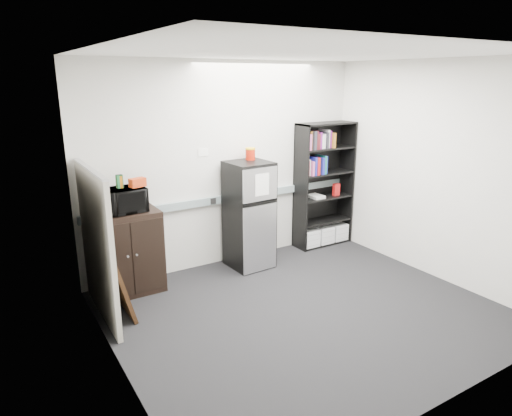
# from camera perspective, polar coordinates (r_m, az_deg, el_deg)

# --- Properties ---
(floor) EXTENTS (4.00, 4.00, 0.00)m
(floor) POSITION_cam_1_polar(r_m,az_deg,el_deg) (5.17, 6.08, -12.68)
(floor) COLOR black
(floor) RESTS_ON ground
(wall_back) EXTENTS (4.00, 0.02, 2.70)m
(wall_back) POSITION_cam_1_polar(r_m,az_deg,el_deg) (6.12, -3.61, 5.38)
(wall_back) COLOR silver
(wall_back) RESTS_ON floor
(wall_right) EXTENTS (0.02, 3.50, 2.70)m
(wall_right) POSITION_cam_1_polar(r_m,az_deg,el_deg) (6.10, 21.58, 4.25)
(wall_right) COLOR silver
(wall_right) RESTS_ON floor
(wall_left) EXTENTS (0.02, 3.50, 2.70)m
(wall_left) POSITION_cam_1_polar(r_m,az_deg,el_deg) (3.82, -17.80, -1.91)
(wall_left) COLOR silver
(wall_left) RESTS_ON floor
(ceiling) EXTENTS (4.00, 3.50, 0.02)m
(ceiling) POSITION_cam_1_polar(r_m,az_deg,el_deg) (4.55, 7.13, 18.72)
(ceiling) COLOR white
(ceiling) RESTS_ON wall_back
(electrical_raceway) EXTENTS (3.92, 0.05, 0.10)m
(electrical_raceway) POSITION_cam_1_polar(r_m,az_deg,el_deg) (6.19, -3.41, 1.24)
(electrical_raceway) COLOR gray
(electrical_raceway) RESTS_ON wall_back
(wall_note) EXTENTS (0.14, 0.00, 0.10)m
(wall_note) POSITION_cam_1_polar(r_m,az_deg,el_deg) (5.92, -6.62, 6.92)
(wall_note) COLOR white
(wall_note) RESTS_ON wall_back
(bookshelf) EXTENTS (0.90, 0.34, 1.85)m
(bookshelf) POSITION_cam_1_polar(r_m,az_deg,el_deg) (6.90, 8.46, 2.75)
(bookshelf) COLOR black
(bookshelf) RESTS_ON floor
(cubicle_partition) EXTENTS (0.06, 1.30, 1.62)m
(cubicle_partition) POSITION_cam_1_polar(r_m,az_deg,el_deg) (5.02, -19.26, -4.30)
(cubicle_partition) COLOR #A3A091
(cubicle_partition) RESTS_ON floor
(cabinet) EXTENTS (0.79, 0.53, 0.99)m
(cabinet) POSITION_cam_1_polar(r_m,az_deg,el_deg) (5.59, -15.95, -5.37)
(cabinet) COLOR black
(cabinet) RESTS_ON floor
(microwave) EXTENTS (0.53, 0.38, 0.28)m
(microwave) POSITION_cam_1_polar(r_m,az_deg,el_deg) (5.39, -16.41, 0.90)
(microwave) COLOR black
(microwave) RESTS_ON cabinet
(snack_box_a) EXTENTS (0.08, 0.06, 0.15)m
(snack_box_a) POSITION_cam_1_polar(r_m,az_deg,el_deg) (5.37, -16.69, 3.20)
(snack_box_a) COLOR #1A5D2F
(snack_box_a) RESTS_ON microwave
(snack_box_b) EXTENTS (0.08, 0.07, 0.15)m
(snack_box_b) POSITION_cam_1_polar(r_m,az_deg,el_deg) (5.37, -16.69, 3.20)
(snack_box_b) COLOR #0D391A
(snack_box_b) RESTS_ON microwave
(snack_box_c) EXTENTS (0.08, 0.07, 0.14)m
(snack_box_c) POSITION_cam_1_polar(r_m,az_deg,el_deg) (5.37, -16.69, 3.15)
(snack_box_c) COLOR orange
(snack_box_c) RESTS_ON microwave
(snack_bag) EXTENTS (0.20, 0.14, 0.10)m
(snack_bag) POSITION_cam_1_polar(r_m,az_deg,el_deg) (5.38, -14.60, 3.11)
(snack_bag) COLOR #BA3612
(snack_bag) RESTS_ON microwave
(refrigerator) EXTENTS (0.56, 0.59, 1.43)m
(refrigerator) POSITION_cam_1_polar(r_m,az_deg,el_deg) (6.06, -0.84, -0.89)
(refrigerator) COLOR black
(refrigerator) RESTS_ON floor
(coffee_can) EXTENTS (0.13, 0.13, 0.18)m
(coffee_can) POSITION_cam_1_polar(r_m,az_deg,el_deg) (6.03, -0.72, 6.89)
(coffee_can) COLOR #AB1907
(coffee_can) RESTS_ON refrigerator
(framed_poster) EXTENTS (0.26, 0.71, 0.90)m
(framed_poster) POSITION_cam_1_polar(r_m,az_deg,el_deg) (5.14, -17.36, -7.92)
(framed_poster) COLOR black
(framed_poster) RESTS_ON floor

